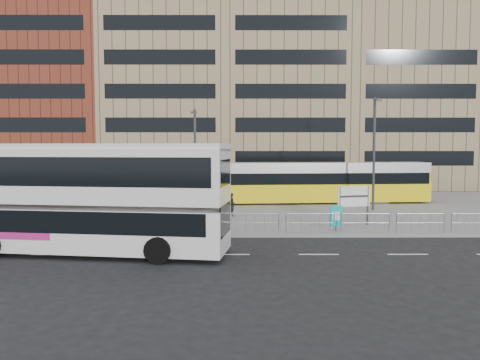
{
  "coord_description": "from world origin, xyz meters",
  "views": [
    {
      "loc": [
        -1.59,
        -24.61,
        4.79
      ],
      "look_at": [
        -1.49,
        6.0,
        2.65
      ],
      "focal_mm": 35.0,
      "sensor_mm": 36.0,
      "label": 1
    }
  ],
  "objects_px": {
    "station_sign": "(354,198)",
    "tram": "(257,183)",
    "double_decker_bus": "(89,195)",
    "lamp_post_west": "(195,155)",
    "pedestrian": "(232,204)",
    "traffic_light_west": "(201,196)",
    "lamp_post_east": "(374,149)",
    "ad_panel": "(336,216)"
  },
  "relations": [
    {
      "from": "station_sign",
      "to": "traffic_light_west",
      "type": "xyz_separation_m",
      "value": [
        -8.96,
        -2.02,
        0.35
      ]
    },
    {
      "from": "lamp_post_east",
      "to": "tram",
      "type": "bearing_deg",
      "value": 153.23
    },
    {
      "from": "double_decker_bus",
      "to": "lamp_post_east",
      "type": "distance_m",
      "value": 21.46
    },
    {
      "from": "station_sign",
      "to": "traffic_light_west",
      "type": "bearing_deg",
      "value": 179.1
    },
    {
      "from": "ad_panel",
      "to": "lamp_post_west",
      "type": "relative_size",
      "value": 0.19
    },
    {
      "from": "traffic_light_west",
      "to": "lamp_post_west",
      "type": "bearing_deg",
      "value": 76.13
    },
    {
      "from": "station_sign",
      "to": "tram",
      "type": "bearing_deg",
      "value": 102.57
    },
    {
      "from": "double_decker_bus",
      "to": "lamp_post_west",
      "type": "bearing_deg",
      "value": 83.75
    },
    {
      "from": "lamp_post_west",
      "to": "double_decker_bus",
      "type": "bearing_deg",
      "value": -104.2
    },
    {
      "from": "double_decker_bus",
      "to": "lamp_post_west",
      "type": "xyz_separation_m",
      "value": [
        3.47,
        13.71,
        1.56
      ]
    },
    {
      "from": "pedestrian",
      "to": "lamp_post_east",
      "type": "distance_m",
      "value": 11.43
    },
    {
      "from": "tram",
      "to": "lamp_post_west",
      "type": "relative_size",
      "value": 3.87
    },
    {
      "from": "double_decker_bus",
      "to": "station_sign",
      "type": "distance_m",
      "value": 15.18
    },
    {
      "from": "lamp_post_west",
      "to": "pedestrian",
      "type": "bearing_deg",
      "value": -49.15
    },
    {
      "from": "double_decker_bus",
      "to": "pedestrian",
      "type": "height_order",
      "value": "double_decker_bus"
    },
    {
      "from": "station_sign",
      "to": "lamp_post_west",
      "type": "bearing_deg",
      "value": 131.88
    },
    {
      "from": "double_decker_bus",
      "to": "traffic_light_west",
      "type": "xyz_separation_m",
      "value": [
        4.59,
        4.75,
        -0.55
      ]
    },
    {
      "from": "pedestrian",
      "to": "lamp_post_west",
      "type": "bearing_deg",
      "value": 24.01
    },
    {
      "from": "tram",
      "to": "lamp_post_west",
      "type": "xyz_separation_m",
      "value": [
        -4.72,
        -3.97,
        2.39
      ]
    },
    {
      "from": "double_decker_bus",
      "to": "pedestrian",
      "type": "bearing_deg",
      "value": 67.26
    },
    {
      "from": "pedestrian",
      "to": "traffic_light_west",
      "type": "bearing_deg",
      "value": 147.22
    },
    {
      "from": "tram",
      "to": "pedestrian",
      "type": "relative_size",
      "value": 18.35
    },
    {
      "from": "station_sign",
      "to": "lamp_post_east",
      "type": "xyz_separation_m",
      "value": [
        3.09,
        6.64,
        2.89
      ]
    },
    {
      "from": "ad_panel",
      "to": "pedestrian",
      "type": "relative_size",
      "value": 0.9
    },
    {
      "from": "ad_panel",
      "to": "double_decker_bus",
      "type": "bearing_deg",
      "value": -179.53
    },
    {
      "from": "tram",
      "to": "pedestrian",
      "type": "height_order",
      "value": "tram"
    },
    {
      "from": "station_sign",
      "to": "lamp_post_east",
      "type": "height_order",
      "value": "lamp_post_east"
    },
    {
      "from": "station_sign",
      "to": "pedestrian",
      "type": "relative_size",
      "value": 1.49
    },
    {
      "from": "station_sign",
      "to": "traffic_light_west",
      "type": "relative_size",
      "value": 0.76
    },
    {
      "from": "tram",
      "to": "lamp_post_west",
      "type": "distance_m",
      "value": 6.62
    },
    {
      "from": "pedestrian",
      "to": "traffic_light_west",
      "type": "distance_m",
      "value": 6.1
    },
    {
      "from": "ad_panel",
      "to": "station_sign",
      "type": "bearing_deg",
      "value": 32.72
    },
    {
      "from": "double_decker_bus",
      "to": "station_sign",
      "type": "bearing_deg",
      "value": 34.52
    },
    {
      "from": "station_sign",
      "to": "traffic_light_west",
      "type": "height_order",
      "value": "traffic_light_west"
    },
    {
      "from": "pedestrian",
      "to": "station_sign",
      "type": "bearing_deg",
      "value": -133.87
    },
    {
      "from": "traffic_light_west",
      "to": "lamp_post_east",
      "type": "height_order",
      "value": "lamp_post_east"
    },
    {
      "from": "traffic_light_west",
      "to": "lamp_post_east",
      "type": "distance_m",
      "value": 15.05
    },
    {
      "from": "lamp_post_west",
      "to": "lamp_post_east",
      "type": "bearing_deg",
      "value": -1.28
    },
    {
      "from": "ad_panel",
      "to": "traffic_light_west",
      "type": "height_order",
      "value": "traffic_light_west"
    },
    {
      "from": "double_decker_bus",
      "to": "ad_panel",
      "type": "height_order",
      "value": "double_decker_bus"
    },
    {
      "from": "pedestrian",
      "to": "traffic_light_west",
      "type": "relative_size",
      "value": 0.51
    },
    {
      "from": "ad_panel",
      "to": "traffic_light_west",
      "type": "bearing_deg",
      "value": 159.05
    }
  ]
}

